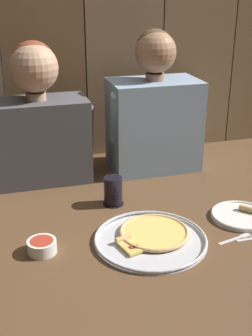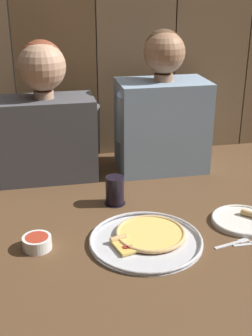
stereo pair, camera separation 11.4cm
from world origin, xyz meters
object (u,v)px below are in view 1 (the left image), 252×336
at_px(drinking_glass, 113,191).
at_px(dinner_plate, 241,216).
at_px(diner_left, 38,120).
at_px(dipping_bowl, 42,246).
at_px(pizza_tray, 151,237).
at_px(diner_right, 154,111).

bearing_deg(drinking_glass, dinner_plate, -29.14).
bearing_deg(drinking_glass, diner_left, 127.35).
height_order(dipping_bowl, diner_left, diner_left).
relative_size(pizza_tray, diner_right, 0.61).
relative_size(dinner_plate, diner_left, 0.37).
bearing_deg(dinner_plate, diner_left, 140.31).
bearing_deg(diner_right, drinking_glass, -130.81).
distance_m(dipping_bowl, diner_right, 0.83).
bearing_deg(dipping_bowl, pizza_tray, -3.70).
distance_m(dinner_plate, dipping_bowl, 0.71).
distance_m(dinner_plate, diner_right, 0.61).
distance_m(pizza_tray, drinking_glass, 0.29).
xyz_separation_m(dipping_bowl, diner_left, (0.06, 0.56, 0.24)).
bearing_deg(dipping_bowl, diner_left, 83.89).
bearing_deg(pizza_tray, diner_right, 70.54).
height_order(diner_left, diner_right, diner_right).
bearing_deg(drinking_glass, dipping_bowl, -139.01).
distance_m(drinking_glass, dipping_bowl, 0.39).
bearing_deg(dinner_plate, diner_right, 105.50).
bearing_deg(dipping_bowl, diner_right, 45.16).
xyz_separation_m(dipping_bowl, diner_right, (0.56, 0.56, 0.24)).
bearing_deg(diner_left, drinking_glass, -52.65).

